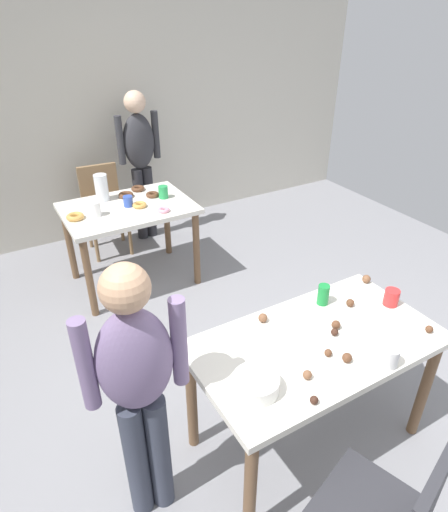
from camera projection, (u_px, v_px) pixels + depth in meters
The scene contains 32 objects.
ground_plane at pixel (275, 428), 2.68m from camera, with size 6.40×6.40×0.00m, color gray.
wall_back at pixel (96, 111), 4.42m from camera, with size 6.40×0.10×2.60m, color beige.
dining_table_near at pixel (315, 355), 2.30m from camera, with size 1.30×0.71×0.75m.
dining_table_far at pixel (129, 218), 3.78m from camera, with size 1.08×0.77×0.75m.
chair_far_table at pixel (103, 204), 4.40m from camera, with size 0.43×0.43×0.87m.
person_girl_near at pixel (138, 383), 1.85m from camera, with size 0.46×0.25×1.45m.
person_adult_far at pixel (140, 154), 4.41m from camera, with size 0.45×0.22×1.54m.
mixing_bowl at pixel (256, 384), 1.94m from camera, with size 0.21×0.21×0.08m, color white.
soda_can at pixel (323, 295), 2.50m from camera, with size 0.07×0.07×0.12m, color #198438.
fork_near at pixel (396, 345), 2.22m from camera, with size 0.17×0.02×0.01m, color silver.
cup_near_0 at pixel (391, 297), 2.50m from camera, with size 0.08×0.08×0.10m, color red.
cup_near_1 at pixel (390, 357), 2.07m from camera, with size 0.08×0.08×0.10m, color white.
cake_ball_0 at pixel (429, 329), 2.30m from camera, with size 0.04×0.04×0.04m, color brown.
cake_ball_1 at pixel (307, 375), 2.01m from camera, with size 0.04×0.04×0.04m, color brown.
cake_ball_2 at pixel (335, 332), 2.28m from camera, with size 0.04×0.04×0.04m, color #3D2319.
cake_ball_3 at pixel (347, 358), 2.11m from camera, with size 0.05×0.05×0.05m, color brown.
cake_ball_4 at pixel (336, 325), 2.32m from camera, with size 0.05×0.05×0.05m, color brown.
cake_ball_5 at pixel (263, 318), 2.37m from camera, with size 0.05×0.05×0.05m, color brown.
cake_ball_6 at pixel (328, 353), 2.15m from camera, with size 0.04×0.04×0.04m, color brown.
cake_ball_7 at pixel (314, 400), 1.89m from camera, with size 0.04×0.04×0.04m, color #3D2319.
cake_ball_8 at pixel (350, 303), 2.50m from camera, with size 0.05×0.05×0.05m, color brown.
cake_ball_9 at pixel (366, 279), 2.70m from camera, with size 0.05×0.05×0.05m, color brown.
pitcher_far at pixel (102, 188), 3.78m from camera, with size 0.11×0.11×0.23m, color white.
cup_far_0 at pixel (163, 192), 3.86m from camera, with size 0.08×0.08×0.11m, color green.
cup_far_1 at pixel (96, 209), 3.53m from camera, with size 0.08×0.08×0.12m, color white.
cup_far_2 at pixel (128, 201), 3.70m from camera, with size 0.08×0.08×0.09m, color #3351B2.
donut_far_0 at pixel (152, 195), 3.90m from camera, with size 0.12×0.12×0.03m, color brown.
donut_far_1 at pixel (164, 210), 3.62m from camera, with size 0.10×0.10×0.03m, color pink.
donut_far_2 at pixel (75, 217), 3.50m from camera, with size 0.14×0.14×0.04m, color gold.
donut_far_3 at pixel (140, 205), 3.70m from camera, with size 0.12×0.12×0.04m, color gold.
donut_far_4 at pixel (138, 189), 4.03m from camera, with size 0.12×0.12×0.04m, color brown.
donut_far_5 at pixel (126, 195), 3.89m from camera, with size 0.13×0.13×0.04m, color brown.
Camera 1 is at (-1.17, -1.39, 2.26)m, focal length 30.73 mm.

